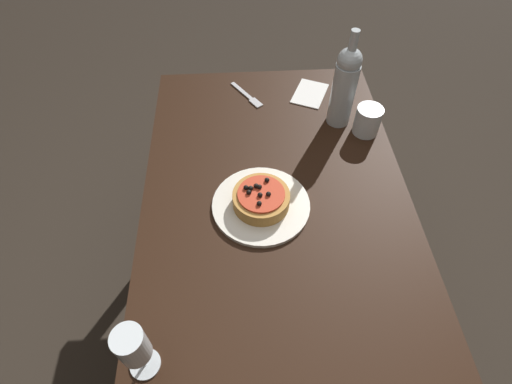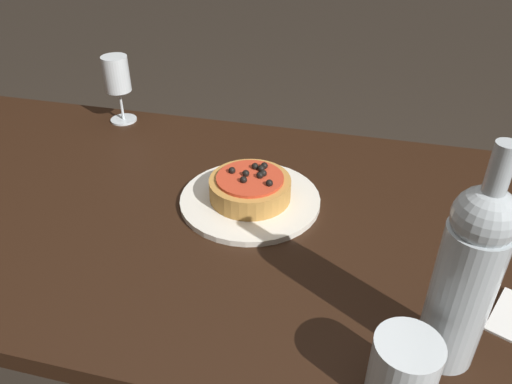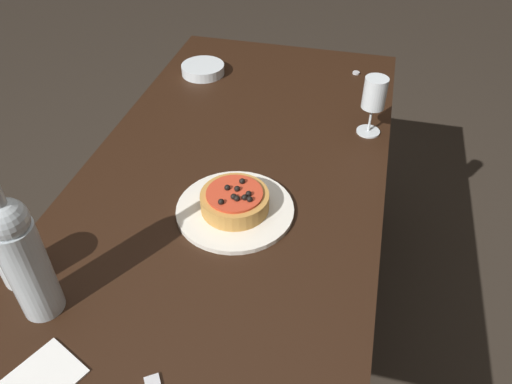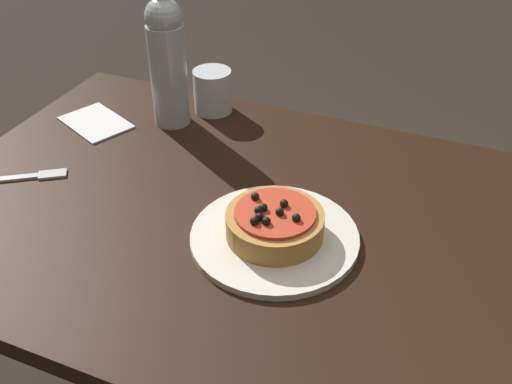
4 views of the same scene
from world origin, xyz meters
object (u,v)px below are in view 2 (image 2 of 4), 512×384
dining_table (181,240)px  wine_glass (117,77)px  wine_bottle (466,276)px  dinner_plate (250,200)px  pizza (250,187)px  water_cup (403,370)px

dining_table → wine_glass: 0.47m
wine_bottle → dinner_plate: bearing=-39.2°
dinner_plate → wine_glass: size_ratio=1.63×
dinner_plate → pizza: (-0.00, -0.00, 0.03)m
dining_table → wine_bottle: bearing=153.9°
dinner_plate → dining_table: bearing=19.3°
dining_table → pizza: size_ratio=9.85×
dining_table → dinner_plate: 0.17m
wine_glass → wine_bottle: 0.95m
dinner_plate → wine_bottle: 0.47m
pizza → dining_table: bearing=19.3°
dining_table → water_cup: (-0.43, 0.32, 0.13)m
pizza → wine_bottle: 0.46m
wine_glass → wine_bottle: bearing=143.5°
dining_table → dinner_plate: dinner_plate is taller
dining_table → water_cup: bearing=143.3°
wine_bottle → pizza: bearing=-39.3°
water_cup → wine_bottle: bearing=-126.4°
wine_glass → wine_bottle: (-0.76, 0.57, 0.03)m
pizza → water_cup: (-0.29, 0.37, 0.01)m
water_cup → pizza: bearing=-51.6°
dinner_plate → wine_bottle: size_ratio=0.84×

